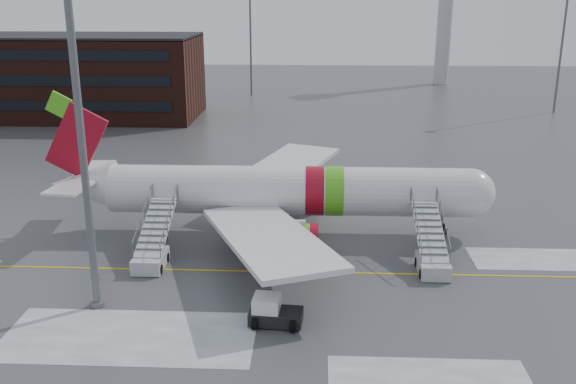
{
  "coord_description": "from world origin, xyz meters",
  "views": [
    {
      "loc": [
        4.26,
        -41.19,
        18.29
      ],
      "look_at": [
        2.18,
        4.58,
        4.0
      ],
      "focal_mm": 40.0,
      "sensor_mm": 36.0,
      "label": 1
    }
  ],
  "objects_px": {
    "airstair_fwd": "(431,254)",
    "airstair_aft": "(153,249)",
    "airliner": "(277,191)",
    "light_mast_near": "(78,102)",
    "pushback_tug": "(273,312)"
  },
  "relations": [
    {
      "from": "airliner",
      "to": "pushback_tug",
      "type": "bearing_deg",
      "value": -87.48
    },
    {
      "from": "airstair_fwd",
      "to": "airstair_aft",
      "type": "distance_m",
      "value": 19.42
    },
    {
      "from": "pushback_tug",
      "to": "light_mast_near",
      "type": "relative_size",
      "value": 0.13
    },
    {
      "from": "airstair_aft",
      "to": "light_mast_near",
      "type": "xyz_separation_m",
      "value": [
        -1.82,
        -6.53,
        11.41
      ]
    },
    {
      "from": "airstair_fwd",
      "to": "airstair_aft",
      "type": "bearing_deg",
      "value": 180.0
    },
    {
      "from": "airliner",
      "to": "airstair_aft",
      "type": "bearing_deg",
      "value": -141.99
    },
    {
      "from": "airstair_fwd",
      "to": "airstair_aft",
      "type": "xyz_separation_m",
      "value": [
        -19.42,
        0.0,
        0.0
      ]
    },
    {
      "from": "light_mast_near",
      "to": "airstair_aft",
      "type": "bearing_deg",
      "value": 74.43
    },
    {
      "from": "airliner",
      "to": "pushback_tug",
      "type": "relative_size",
      "value": 11.11
    },
    {
      "from": "airliner",
      "to": "airstair_aft",
      "type": "xyz_separation_m",
      "value": [
        -8.36,
        -6.54,
        -2.35
      ]
    },
    {
      "from": "airstair_aft",
      "to": "airliner",
      "type": "bearing_deg",
      "value": 38.01
    },
    {
      "from": "airstair_aft",
      "to": "light_mast_near",
      "type": "distance_m",
      "value": 13.28
    },
    {
      "from": "light_mast_near",
      "to": "airliner",
      "type": "bearing_deg",
      "value": 52.08
    },
    {
      "from": "pushback_tug",
      "to": "airliner",
      "type": "bearing_deg",
      "value": 92.52
    },
    {
      "from": "airstair_fwd",
      "to": "pushback_tug",
      "type": "xyz_separation_m",
      "value": [
        -10.41,
        -8.24,
        -0.3
      ]
    }
  ]
}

